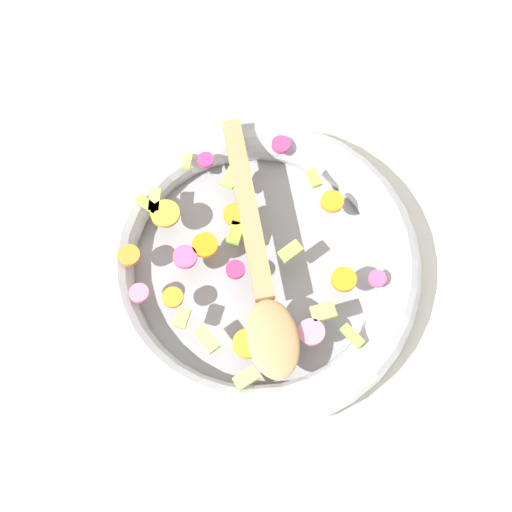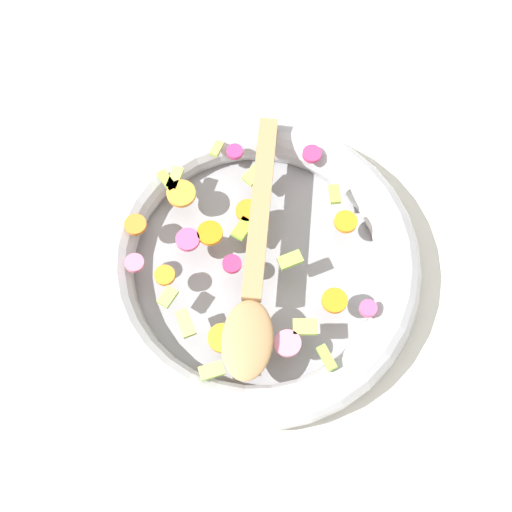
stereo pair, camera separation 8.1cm
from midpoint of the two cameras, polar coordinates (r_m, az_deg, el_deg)
ground_plane at (r=0.85m, az=-2.69°, el=-1.59°), size 4.00×4.00×0.00m
skillet at (r=0.83m, az=-2.75°, el=-1.06°), size 0.39×0.39×0.05m
chopped_vegetables at (r=0.80m, az=-4.22°, el=-0.73°), size 0.32×0.30×0.01m
wooden_spoon at (r=0.79m, az=-2.62°, el=-1.52°), size 0.31×0.16×0.01m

